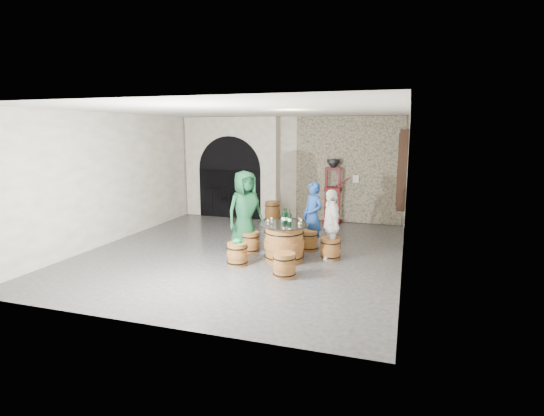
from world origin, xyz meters
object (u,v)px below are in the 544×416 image
(wine_bottle_center, at_px, (290,218))
(barrel_stool_right, at_px, (330,248))
(person_blue, at_px, (313,216))
(corking_press, at_px, (333,186))
(person_white, at_px, (331,225))
(barrel_stool_near_right, at_px, (284,265))
(person_green, at_px, (245,211))
(wine_bottle_left, at_px, (284,217))
(barrel_stool_near_left, at_px, (237,254))
(wine_bottle_right, at_px, (286,217))
(barrel_table, at_px, (284,243))
(barrel_stool_far, at_px, (309,240))
(barrel_stool_left, at_px, (250,242))
(side_barrel, at_px, (272,212))

(wine_bottle_center, bearing_deg, barrel_stool_right, 28.05)
(barrel_stool_right, height_order, wine_bottle_center, wine_bottle_center)
(person_blue, height_order, corking_press, corking_press)
(person_white, bearing_deg, barrel_stool_near_right, -49.31)
(barrel_stool_right, relative_size, barrel_stool_near_right, 1.00)
(person_green, relative_size, wine_bottle_left, 5.78)
(barrel_stool_near_left, distance_m, person_blue, 2.18)
(barrel_stool_near_left, distance_m, person_white, 2.11)
(barrel_stool_near_right, bearing_deg, person_blue, 87.94)
(person_white, height_order, corking_press, corking_press)
(person_white, bearing_deg, wine_bottle_center, -87.42)
(person_green, height_order, wine_bottle_left, person_green)
(barrel_stool_right, height_order, wine_bottle_right, wine_bottle_right)
(barrel_table, bearing_deg, corking_press, 85.45)
(barrel_stool_far, relative_size, person_green, 0.25)
(barrel_table, distance_m, wine_bottle_left, 0.54)
(person_green, height_order, corking_press, corking_press)
(barrel_stool_right, bearing_deg, corking_press, 99.36)
(barrel_stool_right, bearing_deg, wine_bottle_left, -159.23)
(barrel_stool_right, xyz_separation_m, wine_bottle_right, (-0.92, -0.32, 0.70))
(barrel_stool_right, bearing_deg, person_white, -154.30)
(barrel_stool_right, relative_size, person_white, 0.31)
(wine_bottle_center, bearing_deg, barrel_table, -173.16)
(person_white, relative_size, wine_bottle_left, 4.73)
(barrel_stool_near_right, xyz_separation_m, corking_press, (0.03, 5.06, 0.89))
(barrel_stool_far, height_order, person_white, person_white)
(barrel_stool_far, height_order, barrel_stool_right, same)
(barrel_stool_far, height_order, wine_bottle_center, wine_bottle_center)
(barrel_stool_left, height_order, barrel_stool_near_left, same)
(wine_bottle_left, bearing_deg, person_blue, 69.62)
(person_blue, height_order, wine_bottle_left, person_blue)
(person_green, bearing_deg, barrel_stool_far, -33.76)
(barrel_stool_left, bearing_deg, barrel_stool_near_right, -48.62)
(wine_bottle_center, xyz_separation_m, wine_bottle_right, (-0.11, 0.11, 0.00))
(person_blue, xyz_separation_m, wine_bottle_center, (-0.25, -1.14, 0.14))
(barrel_table, height_order, person_white, person_white)
(wine_bottle_right, bearing_deg, corking_press, 85.36)
(barrel_stool_right, xyz_separation_m, barrel_stool_near_right, (-0.63, -1.43, 0.00))
(person_blue, height_order, side_barrel, person_blue)
(barrel_stool_left, bearing_deg, barrel_table, -23.69)
(barrel_table, relative_size, barrel_stool_near_left, 2.21)
(corking_press, bearing_deg, barrel_stool_far, -88.04)
(barrel_table, relative_size, barrel_stool_far, 2.21)
(barrel_stool_left, bearing_deg, person_white, 0.96)
(barrel_stool_right, xyz_separation_m, barrel_stool_near_left, (-1.77, -1.02, 0.00))
(barrel_stool_left, distance_m, wine_bottle_center, 1.33)
(barrel_stool_right, distance_m, person_white, 0.53)
(barrel_stool_far, distance_m, person_white, 0.97)
(barrel_stool_near_left, xyz_separation_m, person_green, (-0.23, 1.05, 0.70))
(person_white, bearing_deg, wine_bottle_right, -96.12)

